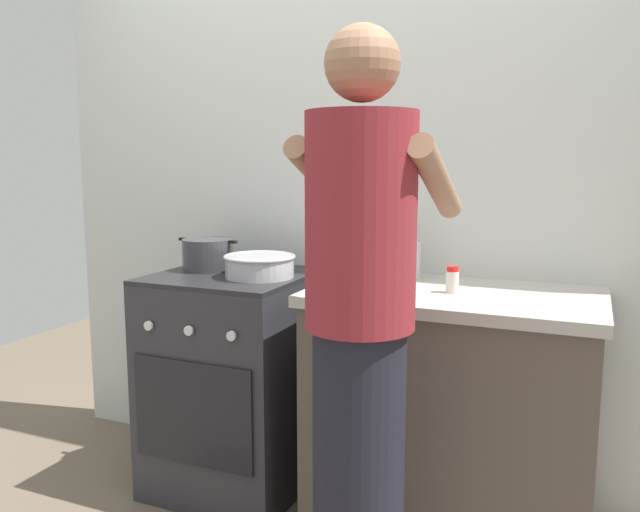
{
  "coord_description": "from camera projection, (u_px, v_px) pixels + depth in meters",
  "views": [
    {
      "loc": [
        0.97,
        -2.03,
        1.35
      ],
      "look_at": [
        0.05,
        0.12,
        1.0
      ],
      "focal_mm": 35.6,
      "sensor_mm": 36.0,
      "label": 1
    }
  ],
  "objects": [
    {
      "name": "stove_range",
      "position": [
        234.0,
        380.0,
        2.63
      ],
      "size": [
        0.6,
        0.62,
        0.9
      ],
      "color": "#2D2D33",
      "rests_on": "ground"
    },
    {
      "name": "person",
      "position": [
        360.0,
        341.0,
        1.74
      ],
      "size": [
        0.41,
        0.5,
        1.7
      ],
      "color": "black",
      "rests_on": "ground"
    },
    {
      "name": "countertop",
      "position": [
        451.0,
        413.0,
        2.28
      ],
      "size": [
        1.0,
        0.6,
        0.9
      ],
      "color": "brown",
      "rests_on": "ground"
    },
    {
      "name": "spice_bottle",
      "position": [
        452.0,
        280.0,
        2.19
      ],
      "size": [
        0.04,
        0.04,
        0.09
      ],
      "color": "silver",
      "rests_on": "countertop"
    },
    {
      "name": "mixing_bowl",
      "position": [
        260.0,
        265.0,
        2.48
      ],
      "size": [
        0.28,
        0.28,
        0.09
      ],
      "color": "#B7B7BC",
      "rests_on": "stove_range"
    },
    {
      "name": "utensil_crock",
      "position": [
        407.0,
        254.0,
        2.45
      ],
      "size": [
        0.1,
        0.1,
        0.33
      ],
      "color": "silver",
      "rests_on": "countertop"
    },
    {
      "name": "pot",
      "position": [
        208.0,
        254.0,
        2.65
      ],
      "size": [
        0.28,
        0.21,
        0.13
      ],
      "color": "#38383D",
      "rests_on": "stove_range"
    },
    {
      "name": "back_wall",
      "position": [
        390.0,
        186.0,
        2.62
      ],
      "size": [
        3.2,
        0.1,
        2.5
      ],
      "color": "silver",
      "rests_on": "ground"
    }
  ]
}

